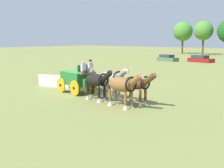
{
  "coord_description": "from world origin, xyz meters",
  "views": [
    {
      "loc": [
        17.7,
        -16.21,
        4.35
      ],
      "look_at": [
        4.29,
        -0.62,
        1.2
      ],
      "focal_mm": 48.52,
      "sensor_mm": 36.0,
      "label": 1
    }
  ],
  "objects_px": {
    "draft_horse_lead_off": "(122,85)",
    "parked_vehicle_b": "(201,59)",
    "show_wagon": "(77,79)",
    "draft_horse_lead_near": "(137,84)",
    "parked_vehicle_a": "(167,58)",
    "draft_horse_rear_off": "(97,81)",
    "draft_horse_rear_near": "(111,79)"
  },
  "relations": [
    {
      "from": "draft_horse_lead_off",
      "to": "parked_vehicle_b",
      "type": "relative_size",
      "value": 0.65
    },
    {
      "from": "show_wagon",
      "to": "draft_horse_lead_near",
      "type": "height_order",
      "value": "show_wagon"
    },
    {
      "from": "parked_vehicle_a",
      "to": "draft_horse_rear_off",
      "type": "bearing_deg",
      "value": -66.8
    },
    {
      "from": "draft_horse_rear_near",
      "to": "draft_horse_lead_off",
      "type": "xyz_separation_m",
      "value": [
        2.36,
        -1.7,
        -0.01
      ]
    },
    {
      "from": "parked_vehicle_a",
      "to": "parked_vehicle_b",
      "type": "bearing_deg",
      "value": 16.95
    },
    {
      "from": "draft_horse_lead_off",
      "to": "show_wagon",
      "type": "bearing_deg",
      "value": 164.5
    },
    {
      "from": "show_wagon",
      "to": "draft_horse_rear_off",
      "type": "distance_m",
      "value": 3.49
    },
    {
      "from": "draft_horse_rear_off",
      "to": "draft_horse_lead_near",
      "type": "distance_m",
      "value": 2.91
    },
    {
      "from": "show_wagon",
      "to": "draft_horse_rear_off",
      "type": "relative_size",
      "value": 1.86
    },
    {
      "from": "draft_horse_rear_off",
      "to": "draft_horse_lead_near",
      "type": "xyz_separation_m",
      "value": [
        2.78,
        0.86,
        -0.03
      ]
    },
    {
      "from": "parked_vehicle_b",
      "to": "show_wagon",
      "type": "bearing_deg",
      "value": -80.55
    },
    {
      "from": "parked_vehicle_b",
      "to": "draft_horse_lead_near",
      "type": "bearing_deg",
      "value": -71.58
    },
    {
      "from": "show_wagon",
      "to": "parked_vehicle_a",
      "type": "xyz_separation_m",
      "value": [
        -11.75,
        33.84,
        -0.63
      ]
    },
    {
      "from": "draft_horse_lead_near",
      "to": "draft_horse_lead_off",
      "type": "height_order",
      "value": "draft_horse_lead_off"
    },
    {
      "from": "parked_vehicle_a",
      "to": "show_wagon",
      "type": "bearing_deg",
      "value": -70.85
    },
    {
      "from": "draft_horse_lead_near",
      "to": "draft_horse_rear_off",
      "type": "bearing_deg",
      "value": -162.78
    },
    {
      "from": "draft_horse_rear_near",
      "to": "parked_vehicle_b",
      "type": "bearing_deg",
      "value": 104.81
    },
    {
      "from": "show_wagon",
      "to": "draft_horse_lead_near",
      "type": "distance_m",
      "value": 6.06
    },
    {
      "from": "show_wagon",
      "to": "draft_horse_rear_near",
      "type": "bearing_deg",
      "value": 1.48
    },
    {
      "from": "draft_horse_lead_near",
      "to": "parked_vehicle_b",
      "type": "relative_size",
      "value": 0.63
    },
    {
      "from": "draft_horse_rear_off",
      "to": "parked_vehicle_b",
      "type": "distance_m",
      "value": 37.95
    },
    {
      "from": "draft_horse_rear_off",
      "to": "draft_horse_lead_near",
      "type": "bearing_deg",
      "value": 17.22
    },
    {
      "from": "draft_horse_lead_near",
      "to": "parked_vehicle_a",
      "type": "bearing_deg",
      "value": 117.51
    },
    {
      "from": "draft_horse_lead_off",
      "to": "parked_vehicle_b",
      "type": "height_order",
      "value": "draft_horse_lead_off"
    },
    {
      "from": "show_wagon",
      "to": "draft_horse_lead_off",
      "type": "height_order",
      "value": "show_wagon"
    },
    {
      "from": "parked_vehicle_a",
      "to": "draft_horse_rear_near",
      "type": "bearing_deg",
      "value": -65.73
    },
    {
      "from": "show_wagon",
      "to": "parked_vehicle_a",
      "type": "bearing_deg",
      "value": 109.15
    },
    {
      "from": "draft_horse_rear_near",
      "to": "parked_vehicle_a",
      "type": "distance_m",
      "value": 37.03
    },
    {
      "from": "draft_horse_lead_near",
      "to": "draft_horse_lead_off",
      "type": "distance_m",
      "value": 1.3
    },
    {
      "from": "draft_horse_lead_off",
      "to": "parked_vehicle_a",
      "type": "height_order",
      "value": "draft_horse_lead_off"
    },
    {
      "from": "draft_horse_lead_off",
      "to": "parked_vehicle_a",
      "type": "distance_m",
      "value": 39.58
    },
    {
      "from": "draft_horse_lead_near",
      "to": "parked_vehicle_a",
      "type": "relative_size",
      "value": 0.71
    }
  ]
}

